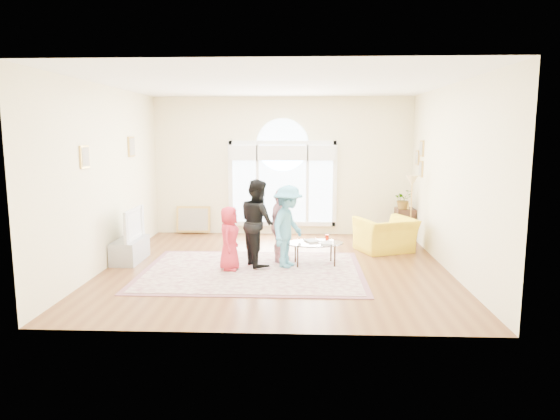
{
  "coord_description": "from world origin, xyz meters",
  "views": [
    {
      "loc": [
        0.44,
        -8.65,
        2.37
      ],
      "look_at": [
        0.06,
        0.3,
        0.99
      ],
      "focal_mm": 32.0,
      "sensor_mm": 36.0,
      "label": 1
    }
  ],
  "objects_px": {
    "area_rug": "(252,271)",
    "coffee_table": "(315,244)",
    "armchair": "(386,235)",
    "tv_console": "(130,250)",
    "television": "(129,224)"
  },
  "relations": [
    {
      "from": "coffee_table",
      "to": "armchair",
      "type": "relative_size",
      "value": 1.06
    },
    {
      "from": "area_rug",
      "to": "coffee_table",
      "type": "bearing_deg",
      "value": 23.5
    },
    {
      "from": "tv_console",
      "to": "coffee_table",
      "type": "bearing_deg",
      "value": -2.44
    },
    {
      "from": "tv_console",
      "to": "armchair",
      "type": "height_order",
      "value": "armchair"
    },
    {
      "from": "armchair",
      "to": "area_rug",
      "type": "bearing_deg",
      "value": 10.43
    },
    {
      "from": "area_rug",
      "to": "tv_console",
      "type": "height_order",
      "value": "tv_console"
    },
    {
      "from": "area_rug",
      "to": "television",
      "type": "distance_m",
      "value": 2.53
    },
    {
      "from": "television",
      "to": "coffee_table",
      "type": "distance_m",
      "value": 3.45
    },
    {
      "from": "area_rug",
      "to": "tv_console",
      "type": "relative_size",
      "value": 3.6
    },
    {
      "from": "coffee_table",
      "to": "armchair",
      "type": "height_order",
      "value": "armchair"
    },
    {
      "from": "tv_console",
      "to": "television",
      "type": "bearing_deg",
      "value": 0.0
    },
    {
      "from": "area_rug",
      "to": "coffee_table",
      "type": "relative_size",
      "value": 3.23
    },
    {
      "from": "area_rug",
      "to": "coffee_table",
      "type": "distance_m",
      "value": 1.25
    },
    {
      "from": "tv_console",
      "to": "armchair",
      "type": "relative_size",
      "value": 0.95
    },
    {
      "from": "tv_console",
      "to": "television",
      "type": "height_order",
      "value": "television"
    }
  ]
}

